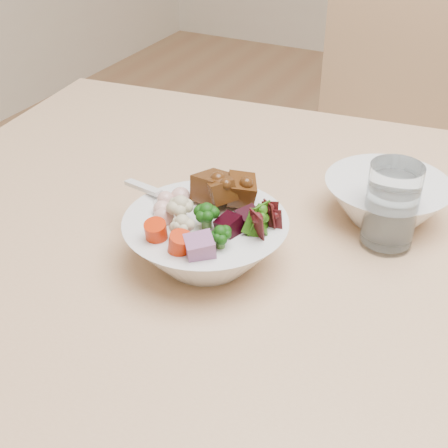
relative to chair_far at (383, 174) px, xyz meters
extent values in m
cylinder|color=tan|center=(-0.48, -0.42, -0.16)|extent=(0.06, 0.06, 0.75)
cube|color=tan|center=(-0.01, -0.08, -0.06)|extent=(0.47, 0.47, 0.04)
cube|color=tan|center=(0.01, 0.12, 0.18)|extent=(0.44, 0.07, 0.48)
cylinder|color=tan|center=(-0.21, -0.25, -0.31)|extent=(0.04, 0.04, 0.45)
cylinder|color=tan|center=(0.17, -0.28, -0.31)|extent=(0.04, 0.04, 0.45)
cylinder|color=tan|center=(-0.18, 0.12, -0.31)|extent=(0.04, 0.04, 0.45)
sphere|color=black|center=(-0.04, -0.80, 0.32)|extent=(0.03, 0.03, 0.03)
sphere|color=#BFB590|center=(-0.07, -0.81, 0.32)|extent=(0.04, 0.04, 0.04)
cube|color=black|center=(0.00, -0.77, 0.32)|extent=(0.03, 0.03, 0.02)
cube|color=#87517E|center=(-0.02, -0.85, 0.32)|extent=(0.04, 0.04, 0.03)
cylinder|color=red|center=(-0.08, -0.85, 0.32)|extent=(0.03, 0.03, 0.03)
sphere|color=#D9A398|center=(-0.10, -0.80, 0.32)|extent=(0.02, 0.02, 0.02)
ellipsoid|color=white|center=(-0.11, -0.78, 0.31)|extent=(0.04, 0.04, 0.01)
cube|color=white|center=(-0.15, -0.76, 0.31)|extent=(0.07, 0.03, 0.02)
cylinder|color=white|center=(0.14, -0.66, 0.31)|extent=(0.06, 0.06, 0.11)
cylinder|color=white|center=(0.14, -0.66, 0.29)|extent=(0.05, 0.05, 0.07)
camera|label=1|loc=(0.25, -1.32, 0.70)|focal=50.00mm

